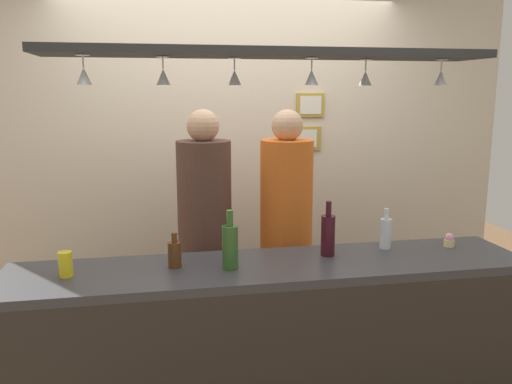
% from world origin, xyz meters
% --- Properties ---
extents(back_wall, '(4.40, 0.06, 2.60)m').
position_xyz_m(back_wall, '(0.00, 1.10, 1.30)').
color(back_wall, beige).
rests_on(back_wall, ground_plane).
extents(bar_counter, '(2.70, 0.55, 0.95)m').
position_xyz_m(bar_counter, '(0.00, -0.50, 0.65)').
color(bar_counter, '#38383D').
rests_on(bar_counter, ground_plane).
extents(overhead_glass_rack, '(2.20, 0.36, 0.04)m').
position_xyz_m(overhead_glass_rack, '(0.00, -0.30, 2.01)').
color(overhead_glass_rack, black).
extents(hanging_wineglass_far_left, '(0.07, 0.07, 0.13)m').
position_xyz_m(hanging_wineglass_far_left, '(-0.88, -0.36, 1.90)').
color(hanging_wineglass_far_left, silver).
rests_on(hanging_wineglass_far_left, overhead_glass_rack).
extents(hanging_wineglass_left, '(0.07, 0.07, 0.13)m').
position_xyz_m(hanging_wineglass_left, '(-0.52, -0.29, 1.90)').
color(hanging_wineglass_left, silver).
rests_on(hanging_wineglass_left, overhead_glass_rack).
extents(hanging_wineglass_center_left, '(0.07, 0.07, 0.13)m').
position_xyz_m(hanging_wineglass_center_left, '(-0.17, -0.25, 1.90)').
color(hanging_wineglass_center_left, silver).
rests_on(hanging_wineglass_center_left, overhead_glass_rack).
extents(hanging_wineglass_center, '(0.07, 0.07, 0.13)m').
position_xyz_m(hanging_wineglass_center, '(0.19, -0.34, 1.90)').
color(hanging_wineglass_center, silver).
rests_on(hanging_wineglass_center, overhead_glass_rack).
extents(hanging_wineglass_center_right, '(0.07, 0.07, 0.13)m').
position_xyz_m(hanging_wineglass_center_right, '(0.52, -0.24, 1.90)').
color(hanging_wineglass_center_right, silver).
rests_on(hanging_wineglass_center_right, overhead_glass_rack).
extents(hanging_wineglass_right, '(0.07, 0.07, 0.13)m').
position_xyz_m(hanging_wineglass_right, '(0.89, -0.33, 1.90)').
color(hanging_wineglass_right, silver).
rests_on(hanging_wineglass_right, overhead_glass_rack).
extents(person_left_brown_shirt, '(0.34, 0.34, 1.72)m').
position_xyz_m(person_left_brown_shirt, '(-0.28, 0.35, 1.04)').
color(person_left_brown_shirt, '#2D334C').
rests_on(person_left_brown_shirt, ground_plane).
extents(person_middle_orange_shirt, '(0.34, 0.34, 1.71)m').
position_xyz_m(person_middle_orange_shirt, '(0.25, 0.35, 1.04)').
color(person_middle_orange_shirt, '#2D334C').
rests_on(person_middle_orange_shirt, ground_plane).
extents(bottle_wine_dark_red, '(0.08, 0.08, 0.30)m').
position_xyz_m(bottle_wine_dark_red, '(0.32, -0.27, 1.07)').
color(bottle_wine_dark_red, '#380F19').
rests_on(bottle_wine_dark_red, bar_counter).
extents(bottle_soda_clear, '(0.06, 0.06, 0.23)m').
position_xyz_m(bottle_soda_clear, '(0.69, -0.21, 1.04)').
color(bottle_soda_clear, silver).
rests_on(bottle_soda_clear, bar_counter).
extents(bottle_champagne_green, '(0.08, 0.08, 0.30)m').
position_xyz_m(bottle_champagne_green, '(-0.22, -0.38, 1.07)').
color(bottle_champagne_green, '#2D5623').
rests_on(bottle_champagne_green, bar_counter).
extents(bottle_beer_brown_stubby, '(0.07, 0.07, 0.18)m').
position_xyz_m(bottle_beer_brown_stubby, '(-0.50, -0.31, 1.02)').
color(bottle_beer_brown_stubby, '#512D14').
rests_on(bottle_beer_brown_stubby, bar_counter).
extents(drink_can, '(0.07, 0.07, 0.12)m').
position_xyz_m(drink_can, '(-1.02, -0.35, 1.01)').
color(drink_can, yellow).
rests_on(drink_can, bar_counter).
extents(cupcake, '(0.06, 0.06, 0.08)m').
position_xyz_m(cupcake, '(1.06, -0.24, 0.99)').
color(cupcake, beige).
rests_on(cupcake, bar_counter).
extents(picture_frame_lower_pair, '(0.30, 0.02, 0.18)m').
position_xyz_m(picture_frame_lower_pair, '(0.55, 1.06, 1.46)').
color(picture_frame_lower_pair, '#B29338').
rests_on(picture_frame_lower_pair, back_wall).
extents(picture_frame_upper_small, '(0.22, 0.02, 0.18)m').
position_xyz_m(picture_frame_upper_small, '(0.61, 1.06, 1.72)').
color(picture_frame_upper_small, '#B29338').
rests_on(picture_frame_upper_small, back_wall).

